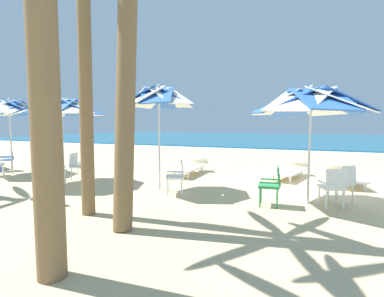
{
  "coord_description": "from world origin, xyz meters",
  "views": [
    {
      "loc": [
        -0.74,
        -8.65,
        1.76
      ],
      "look_at": [
        -4.24,
        -0.33,
        1.0
      ],
      "focal_mm": 26.16,
      "sensor_mm": 36.0,
      "label": 1
    }
  ],
  "objects_px": {
    "beach_umbrella_0": "(311,102)",
    "palm_tree_0": "(83,20)",
    "plastic_chair_4": "(56,170)",
    "plastic_chair_7": "(8,158)",
    "palm_tree_1": "(126,2)",
    "beach_umbrella_2": "(61,108)",
    "plastic_chair_3": "(177,175)",
    "plastic_chair_0": "(272,183)",
    "sun_lounger_3": "(191,167)",
    "plastic_chair_1": "(333,186)",
    "sun_lounger_2": "(290,170)",
    "beach_umbrella_3": "(9,109)",
    "beach_umbrella_1": "(159,99)",
    "plastic_chair_5": "(77,165)",
    "sun_lounger_1": "(346,175)",
    "plastic_chair_2": "(344,182)"
  },
  "relations": [
    {
      "from": "plastic_chair_0",
      "to": "plastic_chair_3",
      "type": "relative_size",
      "value": 1.0
    },
    {
      "from": "plastic_chair_0",
      "to": "sun_lounger_2",
      "type": "height_order",
      "value": "plastic_chair_0"
    },
    {
      "from": "sun_lounger_1",
      "to": "palm_tree_0",
      "type": "distance_m",
      "value": 8.0
    },
    {
      "from": "sun_lounger_3",
      "to": "beach_umbrella_0",
      "type": "bearing_deg",
      "value": -31.81
    },
    {
      "from": "plastic_chair_0",
      "to": "plastic_chair_3",
      "type": "xyz_separation_m",
      "value": [
        -2.35,
        0.14,
        0.0
      ]
    },
    {
      "from": "plastic_chair_2",
      "to": "palm_tree_1",
      "type": "xyz_separation_m",
      "value": [
        -3.6,
        -3.03,
        3.28
      ]
    },
    {
      "from": "plastic_chair_4",
      "to": "beach_umbrella_1",
      "type": "bearing_deg",
      "value": 15.99
    },
    {
      "from": "beach_umbrella_0",
      "to": "sun_lounger_2",
      "type": "xyz_separation_m",
      "value": [
        -0.56,
        3.04,
        -1.97
      ]
    },
    {
      "from": "beach_umbrella_0",
      "to": "plastic_chair_2",
      "type": "distance_m",
      "value": 1.93
    },
    {
      "from": "beach_umbrella_1",
      "to": "plastic_chair_5",
      "type": "height_order",
      "value": "beach_umbrella_1"
    },
    {
      "from": "sun_lounger_1",
      "to": "plastic_chair_1",
      "type": "bearing_deg",
      "value": -100.7
    },
    {
      "from": "sun_lounger_3",
      "to": "palm_tree_0",
      "type": "distance_m",
      "value": 5.97
    },
    {
      "from": "plastic_chair_1",
      "to": "palm_tree_0",
      "type": "relative_size",
      "value": 0.15
    },
    {
      "from": "plastic_chair_4",
      "to": "sun_lounger_3",
      "type": "height_order",
      "value": "plastic_chair_4"
    },
    {
      "from": "plastic_chair_0",
      "to": "beach_umbrella_3",
      "type": "xyz_separation_m",
      "value": [
        -9.17,
        0.54,
        1.84
      ]
    },
    {
      "from": "plastic_chair_5",
      "to": "palm_tree_1",
      "type": "bearing_deg",
      "value": -34.92
    },
    {
      "from": "palm_tree_0",
      "to": "beach_umbrella_2",
      "type": "bearing_deg",
      "value": 144.65
    },
    {
      "from": "beach_umbrella_1",
      "to": "beach_umbrella_0",
      "type": "bearing_deg",
      "value": 2.17
    },
    {
      "from": "beach_umbrella_1",
      "to": "palm_tree_1",
      "type": "height_order",
      "value": "palm_tree_1"
    },
    {
      "from": "sun_lounger_2",
      "to": "plastic_chair_4",
      "type": "bearing_deg",
      "value": -146.42
    },
    {
      "from": "palm_tree_1",
      "to": "plastic_chair_3",
      "type": "bearing_deg",
      "value": 94.89
    },
    {
      "from": "beach_umbrella_1",
      "to": "sun_lounger_3",
      "type": "distance_m",
      "value": 3.35
    },
    {
      "from": "beach_umbrella_2",
      "to": "palm_tree_1",
      "type": "relative_size",
      "value": 0.4
    },
    {
      "from": "beach_umbrella_3",
      "to": "palm_tree_1",
      "type": "distance_m",
      "value": 7.67
    },
    {
      "from": "sun_lounger_3",
      "to": "plastic_chair_1",
      "type": "bearing_deg",
      "value": -31.06
    },
    {
      "from": "plastic_chair_2",
      "to": "sun_lounger_1",
      "type": "relative_size",
      "value": 0.39
    },
    {
      "from": "plastic_chair_0",
      "to": "palm_tree_0",
      "type": "relative_size",
      "value": 0.15
    },
    {
      "from": "beach_umbrella_2",
      "to": "beach_umbrella_3",
      "type": "bearing_deg",
      "value": 171.38
    },
    {
      "from": "beach_umbrella_0",
      "to": "plastic_chair_5",
      "type": "distance_m",
      "value": 7.02
    },
    {
      "from": "beach_umbrella_1",
      "to": "sun_lounger_1",
      "type": "xyz_separation_m",
      "value": [
        4.75,
        2.85,
        -2.17
      ]
    },
    {
      "from": "plastic_chair_1",
      "to": "sun_lounger_3",
      "type": "bearing_deg",
      "value": 148.94
    },
    {
      "from": "plastic_chair_3",
      "to": "plastic_chair_5",
      "type": "relative_size",
      "value": 1.0
    },
    {
      "from": "plastic_chair_2",
      "to": "sun_lounger_2",
      "type": "relative_size",
      "value": 0.39
    },
    {
      "from": "beach_umbrella_0",
      "to": "palm_tree_0",
      "type": "height_order",
      "value": "palm_tree_0"
    },
    {
      "from": "plastic_chair_2",
      "to": "beach_umbrella_2",
      "type": "distance_m",
      "value": 7.86
    },
    {
      "from": "beach_umbrella_0",
      "to": "plastic_chair_5",
      "type": "relative_size",
      "value": 3.04
    },
    {
      "from": "beach_umbrella_0",
      "to": "plastic_chair_2",
      "type": "xyz_separation_m",
      "value": [
        0.73,
        0.33,
        -1.76
      ]
    },
    {
      "from": "plastic_chair_7",
      "to": "sun_lounger_1",
      "type": "height_order",
      "value": "plastic_chair_7"
    },
    {
      "from": "beach_umbrella_1",
      "to": "beach_umbrella_3",
      "type": "xyz_separation_m",
      "value": [
        -6.18,
        0.17,
        -0.12
      ]
    },
    {
      "from": "plastic_chair_5",
      "to": "beach_umbrella_1",
      "type": "bearing_deg",
      "value": -3.5
    },
    {
      "from": "plastic_chair_3",
      "to": "palm_tree_0",
      "type": "relative_size",
      "value": 0.15
    },
    {
      "from": "plastic_chair_5",
      "to": "sun_lounger_2",
      "type": "distance_m",
      "value": 6.92
    },
    {
      "from": "plastic_chair_3",
      "to": "beach_umbrella_3",
      "type": "height_order",
      "value": "beach_umbrella_3"
    },
    {
      "from": "palm_tree_1",
      "to": "beach_umbrella_2",
      "type": "bearing_deg",
      "value": 150.47
    },
    {
      "from": "plastic_chair_0",
      "to": "beach_umbrella_1",
      "type": "bearing_deg",
      "value": 173.04
    },
    {
      "from": "plastic_chair_4",
      "to": "plastic_chair_7",
      "type": "bearing_deg",
      "value": 161.42
    },
    {
      "from": "plastic_chair_4",
      "to": "beach_umbrella_3",
      "type": "xyz_separation_m",
      "value": [
        -3.3,
        1.0,
        1.84
      ]
    },
    {
      "from": "sun_lounger_2",
      "to": "palm_tree_0",
      "type": "height_order",
      "value": "palm_tree_0"
    },
    {
      "from": "sun_lounger_3",
      "to": "plastic_chair_7",
      "type": "bearing_deg",
      "value": -163.41
    },
    {
      "from": "plastic_chair_2",
      "to": "beach_umbrella_2",
      "type": "height_order",
      "value": "beach_umbrella_2"
    }
  ]
}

